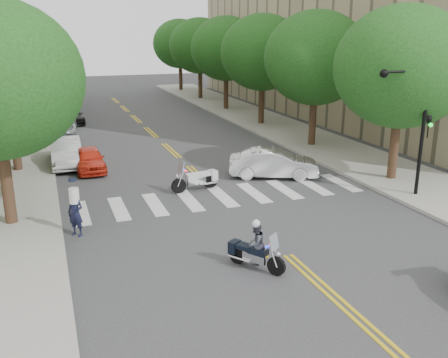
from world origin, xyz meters
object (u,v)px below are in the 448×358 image
motorcycle_parked (199,179)px  officer_standing (76,213)px  motorcycle_police (254,247)px  convertible (274,163)px

motorcycle_parked → officer_standing: (-5.80, -3.68, 0.35)m
motorcycle_police → officer_standing: bearing=-76.4°
motorcycle_parked → convertible: size_ratio=0.52×
motorcycle_police → motorcycle_parked: motorcycle_police is taller
motorcycle_police → officer_standing: size_ratio=1.03×
motorcycle_police → convertible: motorcycle_police is taller
motorcycle_police → officer_standing: officer_standing is taller
motorcycle_police → convertible: (4.91, 8.96, -0.00)m
motorcycle_police → motorcycle_parked: size_ratio=0.77×
convertible → motorcycle_police: bearing=174.7°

